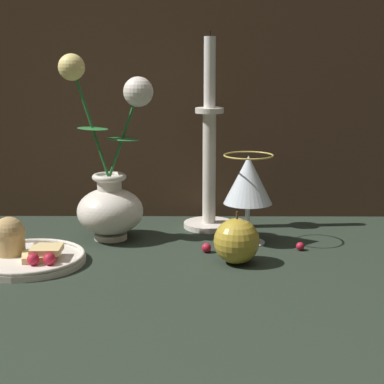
{
  "coord_description": "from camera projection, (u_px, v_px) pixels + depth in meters",
  "views": [
    {
      "loc": [
        0.06,
        -1.07,
        0.33
      ],
      "look_at": [
        0.05,
        0.02,
        0.1
      ],
      "focal_mm": 60.0,
      "sensor_mm": 36.0,
      "label": 1
    }
  ],
  "objects": [
    {
      "name": "ground_plane",
      "position": [
        164.0,
        250.0,
        1.11
      ],
      "size": [
        2.4,
        2.4,
        0.0
      ],
      "primitive_type": "plane",
      "color": "#232D23",
      "rests_on": "ground"
    },
    {
      "name": "vase",
      "position": [
        110.0,
        189.0,
        1.16
      ],
      "size": [
        0.16,
        0.12,
        0.33
      ],
      "color": "silver",
      "rests_on": "ground_plane"
    },
    {
      "name": "plate_with_pastries",
      "position": [
        23.0,
        252.0,
        1.04
      ],
      "size": [
        0.19,
        0.19,
        0.07
      ],
      "color": "silver",
      "rests_on": "ground_plane"
    },
    {
      "name": "wine_glass",
      "position": [
        248.0,
        183.0,
        1.13
      ],
      "size": [
        0.09,
        0.09,
        0.16
      ],
      "color": "silver",
      "rests_on": "ground_plane"
    },
    {
      "name": "candlestick",
      "position": [
        209.0,
        162.0,
        1.23
      ],
      "size": [
        0.1,
        0.1,
        0.38
      ],
      "color": "silver",
      "rests_on": "ground_plane"
    },
    {
      "name": "apple_beside_vase",
      "position": [
        237.0,
        241.0,
        1.04
      ],
      "size": [
        0.07,
        0.07,
        0.09
      ],
      "color": "#B2932D",
      "rests_on": "ground_plane"
    },
    {
      "name": "berry_near_plate",
      "position": [
        207.0,
        248.0,
        1.1
      ],
      "size": [
        0.02,
        0.02,
        0.02
      ],
      "primitive_type": "sphere",
      "color": "#AD192D",
      "rests_on": "ground_plane"
    },
    {
      "name": "berry_front_center",
      "position": [
        300.0,
        246.0,
        1.11
      ],
      "size": [
        0.01,
        0.01,
        0.01
      ],
      "primitive_type": "sphere",
      "color": "#AD192D",
      "rests_on": "ground_plane"
    }
  ]
}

